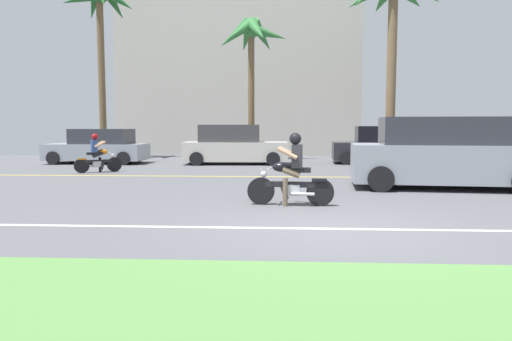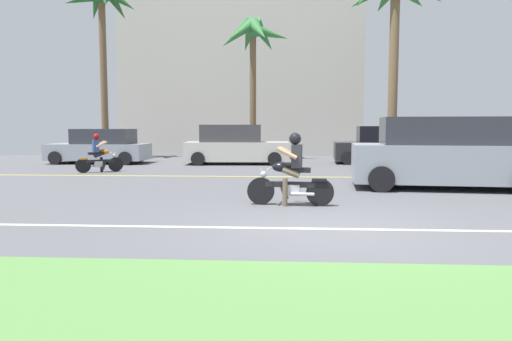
# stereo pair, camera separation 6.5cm
# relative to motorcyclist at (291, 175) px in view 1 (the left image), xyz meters

# --- Properties ---
(ground) EXTENTS (56.00, 30.00, 0.04)m
(ground) POSITION_rel_motorcyclist_xyz_m (0.55, 0.93, -0.65)
(ground) COLOR #545459
(grass_median) EXTENTS (56.00, 3.80, 0.06)m
(grass_median) POSITION_rel_motorcyclist_xyz_m (0.55, -6.17, -0.60)
(grass_median) COLOR #548442
(grass_median) RESTS_ON ground
(lane_line_near) EXTENTS (50.40, 0.12, 0.01)m
(lane_line_near) POSITION_rel_motorcyclist_xyz_m (0.55, -2.21, -0.62)
(lane_line_near) COLOR silver
(lane_line_near) RESTS_ON ground
(lane_line_far) EXTENTS (50.40, 0.12, 0.01)m
(lane_line_far) POSITION_rel_motorcyclist_xyz_m (0.55, 5.43, -0.62)
(lane_line_far) COLOR yellow
(lane_line_far) RESTS_ON ground
(motorcyclist) EXTENTS (1.77, 0.58, 1.48)m
(motorcyclist) POSITION_rel_motorcyclist_xyz_m (0.00, 0.00, 0.00)
(motorcyclist) COLOR black
(motorcyclist) RESTS_ON ground
(suv_nearby) EXTENTS (4.90, 2.46, 1.84)m
(suv_nearby) POSITION_rel_motorcyclist_xyz_m (4.01, 2.88, 0.27)
(suv_nearby) COLOR #8C939E
(suv_nearby) RESTS_ON ground
(parked_car_0) EXTENTS (4.21, 2.07, 1.49)m
(parked_car_0) POSITION_rel_motorcyclist_xyz_m (-8.13, 10.49, 0.07)
(parked_car_0) COLOR #8C939E
(parked_car_0) RESTS_ON ground
(parked_car_1) EXTENTS (4.41, 2.02, 1.67)m
(parked_car_1) POSITION_rel_motorcyclist_xyz_m (-2.24, 10.40, 0.15)
(parked_car_1) COLOR beige
(parked_car_1) RESTS_ON ground
(parked_car_2) EXTENTS (3.80, 2.20, 1.61)m
(parked_car_2) POSITION_rel_motorcyclist_xyz_m (3.92, 11.14, 0.12)
(parked_car_2) COLOR #232328
(parked_car_2) RESTS_ON ground
(parked_car_3) EXTENTS (4.38, 2.22, 1.70)m
(parked_car_3) POSITION_rel_motorcyclist_xyz_m (8.33, 11.92, 0.16)
(parked_car_3) COLOR #232328
(parked_car_3) RESTS_ON ground
(palm_tree_0) EXTENTS (3.65, 3.44, 8.63)m
(palm_tree_0) POSITION_rel_motorcyclist_xyz_m (-9.04, 13.42, 6.61)
(palm_tree_0) COLOR brown
(palm_tree_0) RESTS_ON ground
(palm_tree_1) EXTENTS (3.41, 3.33, 6.67)m
(palm_tree_1) POSITION_rel_motorcyclist_xyz_m (-1.66, 12.85, 4.95)
(palm_tree_1) COLOR brown
(palm_tree_1) RESTS_ON ground
(motorcyclist_distant) EXTENTS (1.40, 0.94, 1.35)m
(motorcyclist_distant) POSITION_rel_motorcyclist_xyz_m (-6.61, 6.53, -0.05)
(motorcyclist_distant) COLOR black
(motorcyclist_distant) RESTS_ON ground
(building_far) EXTENTS (13.77, 4.00, 8.78)m
(building_far) POSITION_rel_motorcyclist_xyz_m (-2.75, 18.93, 3.76)
(building_far) COLOR #BCB7AD
(building_far) RESTS_ON ground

